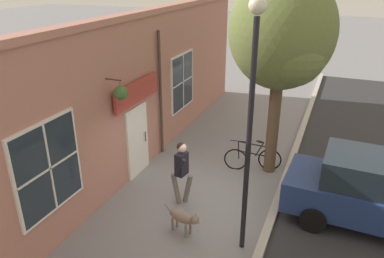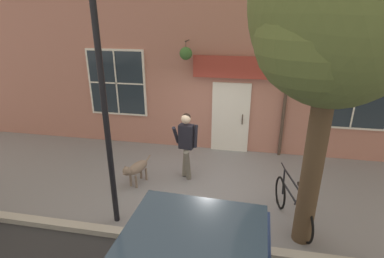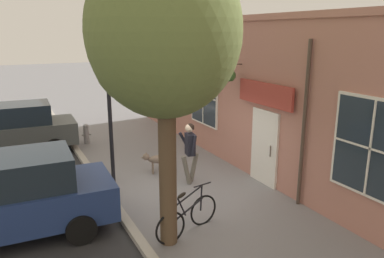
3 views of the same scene
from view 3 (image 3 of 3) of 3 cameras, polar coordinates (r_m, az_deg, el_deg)
ground_plane at (r=10.16m, az=-0.61°, el=-9.54°), size 90.00×90.00×0.00m
storefront_facade at (r=10.67m, az=10.75°, el=4.41°), size 0.95×18.00×4.61m
pedestrian_walking at (r=10.38m, az=-0.32°, el=-2.82°), size 0.60×0.60×1.73m
dog_on_leash at (r=11.35m, az=-5.32°, el=-4.62°), size 1.05×0.46×0.66m
street_tree_by_curb at (r=6.85m, az=-4.80°, el=13.51°), size 2.82×2.54×5.71m
leaning_bicycle at (r=8.10m, az=-0.65°, el=-13.20°), size 1.67×0.54×1.01m
parked_car_nearest_curb at (r=14.35m, az=-25.72°, el=-0.04°), size 4.37×2.07×1.75m
parked_car_mid_block at (r=8.59m, az=-26.21°, el=-9.41°), size 4.37×2.07×1.75m
street_lamp at (r=10.24m, az=-12.85°, el=10.07°), size 0.32×0.32×5.28m
fire_hydrant at (r=14.81m, az=-15.82°, el=-0.64°), size 0.34×0.20×0.77m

